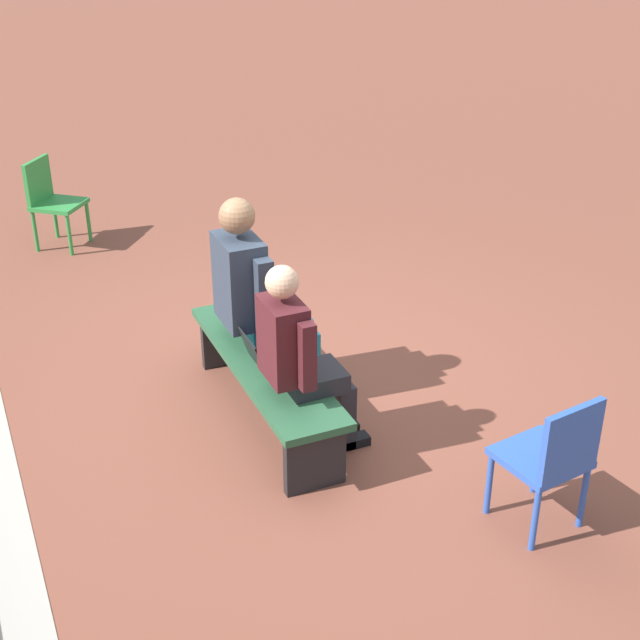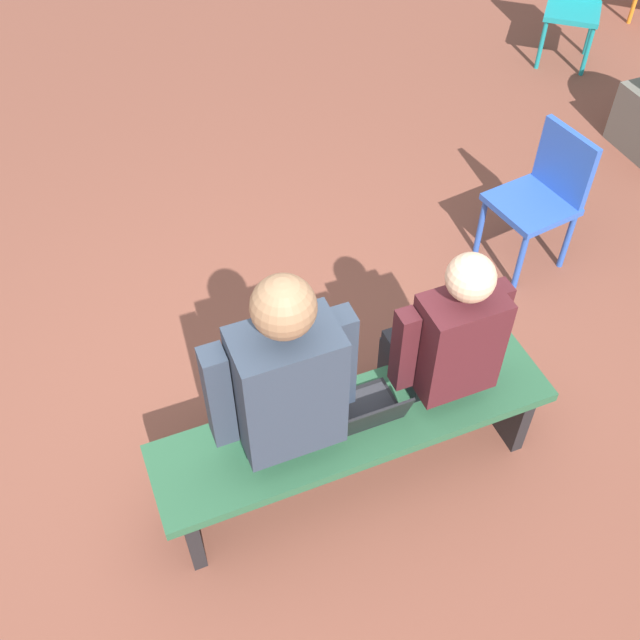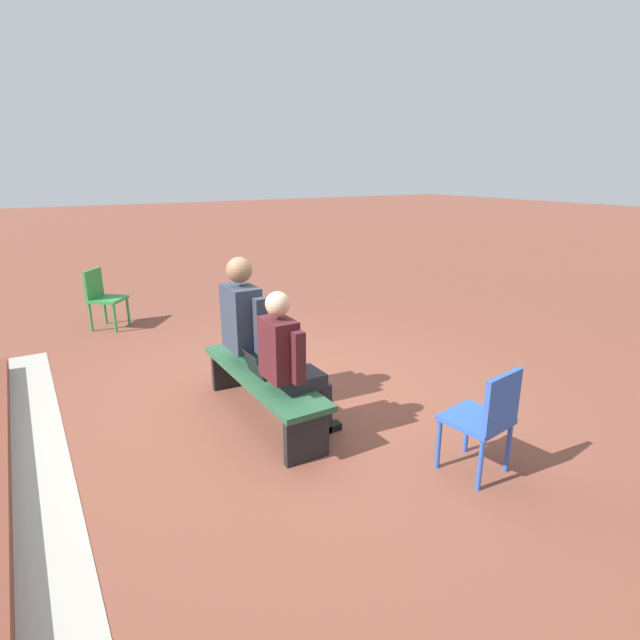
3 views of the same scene
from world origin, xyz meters
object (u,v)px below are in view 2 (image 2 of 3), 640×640
object	(u,v)px
bench	(354,431)
plastic_chair_mid_courtyard	(576,0)
person_adult	(279,385)
plastic_chair_foreground	(544,192)
laptop	(366,411)
person_student	(442,344)

from	to	relation	value
bench	plastic_chair_mid_courtyard	distance (m)	4.43
person_adult	plastic_chair_mid_courtyard	distance (m)	4.63
person_adult	plastic_chair_mid_courtyard	xyz separation A→B (m)	(-3.57, -2.93, -0.28)
plastic_chair_mid_courtyard	bench	bearing A→B (deg)	42.74
bench	plastic_chair_foreground	distance (m)	1.93
laptop	plastic_chair_foreground	xyz separation A→B (m)	(-1.59, -1.03, -0.02)
bench	plastic_chair_foreground	size ratio (longest dim) A/B	2.14
person_student	laptop	distance (m)	0.44
bench	person_adult	world-z (taller)	person_adult
person_student	laptop	bearing A→B (deg)	11.12
person_student	plastic_chair_foreground	distance (m)	1.55
bench	plastic_chair_mid_courtyard	size ratio (longest dim) A/B	2.14
bench	person_adult	xyz separation A→B (m)	(0.31, -0.07, 0.40)
bench	laptop	bearing A→B (deg)	164.46
bench	laptop	distance (m)	0.15
plastic_chair_foreground	plastic_chair_mid_courtyard	distance (m)	2.57
person_adult	laptop	world-z (taller)	person_adult
person_adult	plastic_chair_foreground	distance (m)	2.18
person_student	plastic_chair_foreground	size ratio (longest dim) A/B	1.53
laptop	plastic_chair_mid_courtyard	world-z (taller)	plastic_chair_mid_courtyard
person_student	plastic_chair_mid_courtyard	size ratio (longest dim) A/B	1.53
laptop	plastic_chair_foreground	distance (m)	1.89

